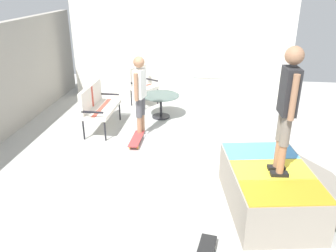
% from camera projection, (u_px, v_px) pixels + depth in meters
% --- Properties ---
extents(ground_plane, '(12.00, 12.00, 0.10)m').
position_uv_depth(ground_plane, '(186.00, 165.00, 6.38)').
color(ground_plane, '#A8A8A3').
extents(house_facade, '(0.23, 6.00, 2.76)m').
position_uv_depth(house_facade, '(180.00, 50.00, 9.33)').
color(house_facade, white).
rests_on(house_facade, ground_plane).
extents(skate_ramp, '(2.03, 2.25, 0.66)m').
position_uv_depth(skate_ramp, '(271.00, 188.00, 4.99)').
color(skate_ramp, gray).
rests_on(skate_ramp, ground_plane).
extents(patio_bench, '(1.25, 0.56, 1.02)m').
position_uv_depth(patio_bench, '(97.00, 103.00, 7.57)').
color(patio_bench, black).
rests_on(patio_bench, ground_plane).
extents(patio_chair_near_house, '(0.81, 0.79, 1.02)m').
position_uv_depth(patio_chair_near_house, '(141.00, 82.00, 9.14)').
color(patio_chair_near_house, black).
rests_on(patio_chair_near_house, ground_plane).
extents(patio_table, '(0.90, 0.90, 0.57)m').
position_uv_depth(patio_table, '(161.00, 102.00, 8.32)').
color(patio_table, black).
rests_on(patio_table, ground_plane).
extents(person_watching, '(0.47, 0.29, 1.73)m').
position_uv_depth(person_watching, '(140.00, 91.00, 7.09)').
color(person_watching, silver).
rests_on(person_watching, ground_plane).
extents(person_skater, '(0.48, 0.26, 1.75)m').
position_uv_depth(person_skater, '(288.00, 103.00, 4.37)').
color(person_skater, black).
rests_on(person_skater, skate_ramp).
extents(skateboard_by_bench, '(0.80, 0.20, 0.10)m').
position_uv_depth(skateboard_by_bench, '(136.00, 139.00, 7.11)').
color(skateboard_by_bench, '#B23838').
rests_on(skateboard_by_bench, ground_plane).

